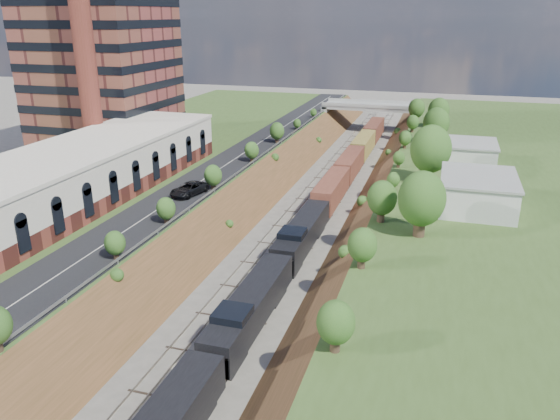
{
  "coord_description": "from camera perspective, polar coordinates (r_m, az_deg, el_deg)",
  "views": [
    {
      "loc": [
        18.65,
        -19.16,
        28.71
      ],
      "look_at": [
        0.28,
        41.06,
        6.0
      ],
      "focal_mm": 35.0,
      "sensor_mm": 36.0,
      "label": 1
    }
  ],
  "objects": [
    {
      "name": "rail_right_track",
      "position": [
        85.69,
        5.19,
        0.24
      ],
      "size": [
        1.58,
        180.0,
        0.18
      ],
      "primitive_type": "cube",
      "color": "gray",
      "rests_on": "ground"
    },
    {
      "name": "tree_right_large",
      "position": [
        62.26,
        14.6,
        1.09
      ],
      "size": [
        5.25,
        5.25,
        7.61
      ],
      "color": "#473323",
      "rests_on": "platform_right"
    },
    {
      "name": "embankment_left",
      "position": [
        89.27,
        -3.38,
        1.04
      ],
      "size": [
        10.0,
        180.0,
        10.0
      ],
      "primitive_type": "cube",
      "rotation": [
        0.0,
        0.79,
        0.0
      ],
      "color": "brown",
      "rests_on": "ground"
    },
    {
      "name": "overpass",
      "position": [
        144.36,
        9.46,
        10.08
      ],
      "size": [
        24.5,
        8.3,
        7.4
      ],
      "color": "gray",
      "rests_on": "ground"
    },
    {
      "name": "smokestack",
      "position": [
        93.0,
        -19.88,
        16.43
      ],
      "size": [
        3.2,
        3.2,
        40.0
      ],
      "primitive_type": "cylinder",
      "color": "maroon",
      "rests_on": "platform_left"
    },
    {
      "name": "suv",
      "position": [
        76.25,
        -9.49,
        2.18
      ],
      "size": [
        4.22,
        6.56,
        1.68
      ],
      "primitive_type": "imported",
      "rotation": [
        0.0,
        0.0,
        -0.25
      ],
      "color": "black",
      "rests_on": "road"
    },
    {
      "name": "road",
      "position": [
        89.4,
        -6.16,
        4.37
      ],
      "size": [
        8.0,
        180.0,
        0.1
      ],
      "primitive_type": "cube",
      "color": "black",
      "rests_on": "platform_left"
    },
    {
      "name": "white_building_near",
      "position": [
        74.56,
        19.93,
        1.69
      ],
      "size": [
        9.0,
        12.0,
        4.0
      ],
      "primitive_type": "cube",
      "color": "silver",
      "rests_on": "platform_right"
    },
    {
      "name": "platform_right",
      "position": [
        84.61,
        25.8,
        -0.26
      ],
      "size": [
        44.0,
        180.0,
        5.0
      ],
      "primitive_type": "cube",
      "color": "#3C5422",
      "rests_on": "ground"
    },
    {
      "name": "commercial_building",
      "position": [
        76.5,
        -21.45,
        3.12
      ],
      "size": [
        14.3,
        62.3,
        7.0
      ],
      "color": "maroon",
      "rests_on": "platform_left"
    },
    {
      "name": "freight_train",
      "position": [
        83.92,
        5.09,
        1.61
      ],
      "size": [
        3.05,
        122.83,
        4.56
      ],
      "color": "black",
      "rests_on": "ground"
    },
    {
      "name": "platform_left",
      "position": [
        98.09,
        -15.59,
        3.59
      ],
      "size": [
        44.0,
        180.0,
        5.0
      ],
      "primitive_type": "cube",
      "color": "#3C5422",
      "rests_on": "ground"
    },
    {
      "name": "white_building_far",
      "position": [
        95.8,
        19.19,
        5.51
      ],
      "size": [
        8.0,
        10.0,
        3.6
      ],
      "primitive_type": "cube",
      "color": "silver",
      "rests_on": "platform_right"
    },
    {
      "name": "embankment_right",
      "position": [
        84.55,
        10.76,
        -0.38
      ],
      "size": [
        10.0,
        180.0,
        10.0
      ],
      "primitive_type": "cube",
      "rotation": [
        0.0,
        0.79,
        0.0
      ],
      "color": "brown",
      "rests_on": "ground"
    },
    {
      "name": "rail_left_track",
      "position": [
        86.82,
        1.83,
        0.58
      ],
      "size": [
        1.58,
        180.0,
        0.18
      ],
      "primitive_type": "cube",
      "color": "gray",
      "rests_on": "ground"
    },
    {
      "name": "guardrail",
      "position": [
        87.6,
        -3.74,
        4.46
      ],
      "size": [
        0.1,
        171.0,
        0.7
      ],
      "color": "#99999E",
      "rests_on": "platform_left"
    },
    {
      "name": "tree_left_crest",
      "position": [
        54.13,
        -19.15,
        -4.94
      ],
      "size": [
        2.45,
        2.45,
        3.55
      ],
      "color": "#473323",
      "rests_on": "platform_left"
    }
  ]
}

